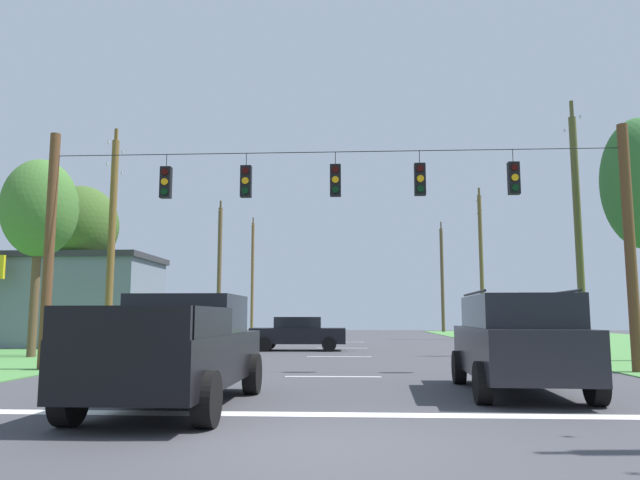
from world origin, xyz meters
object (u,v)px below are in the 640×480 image
at_px(utility_pole_far_left, 112,240).
at_px(utility_pole_distant_right, 219,269).
at_px(pickup_truck, 179,350).
at_px(utility_pole_mid_right, 578,229).
at_px(distant_car_crossing_white, 143,329).
at_px(tree_roadside_left, 40,209).
at_px(tree_roadside_right, 81,227).
at_px(utility_pole_near_left, 442,278).
at_px(distant_car_oncoming, 298,333).
at_px(utility_pole_far_right, 481,262).
at_px(suv_black, 517,341).
at_px(utility_pole_distant_left, 252,275).
at_px(overhead_signal_span, 333,231).
at_px(roadside_store, 22,301).

xyz_separation_m(utility_pole_far_left, utility_pole_distant_right, (0.33, 18.26, 0.25)).
height_order(pickup_truck, utility_pole_mid_right, utility_pole_mid_right).
height_order(distant_car_crossing_white, tree_roadside_left, tree_roadside_left).
bearing_deg(utility_pole_mid_right, pickup_truck, -131.21).
bearing_deg(pickup_truck, tree_roadside_right, 119.63).
relative_size(utility_pole_near_left, utility_pole_distant_right, 1.11).
bearing_deg(distant_car_crossing_white, distant_car_oncoming, -36.73).
distance_m(pickup_truck, tree_roadside_right, 21.96).
bearing_deg(utility_pole_far_right, utility_pole_mid_right, -88.96).
relative_size(suv_black, utility_pole_distant_left, 0.43).
height_order(distant_car_oncoming, tree_roadside_left, tree_roadside_left).
distance_m(overhead_signal_span, utility_pole_distant_left, 41.97).
xyz_separation_m(utility_pole_far_right, roadside_store, (-25.97, -10.88, -2.89)).
xyz_separation_m(overhead_signal_span, utility_pole_distant_right, (-8.84, 24.50, 0.86)).
distance_m(overhead_signal_span, distant_car_oncoming, 10.91).
relative_size(utility_pole_far_right, roadside_store, 0.76).
distance_m(overhead_signal_span, tree_roadside_left, 12.73).
bearing_deg(utility_pole_far_right, tree_roadside_left, -137.98).
height_order(utility_pole_near_left, utility_pole_distant_right, utility_pole_near_left).
distance_m(suv_black, distant_car_oncoming, 16.02).
distance_m(utility_pole_distant_left, roadside_store, 29.01).
height_order(suv_black, tree_roadside_right, tree_roadside_right).
height_order(distant_car_crossing_white, utility_pole_far_right, utility_pole_far_right).
xyz_separation_m(suv_black, tree_roadside_left, (-15.49, 9.70, 4.62)).
bearing_deg(tree_roadside_left, roadside_store, 121.95).
relative_size(overhead_signal_span, distant_car_crossing_white, 3.93).
distance_m(pickup_truck, utility_pole_distant_left, 48.39).
height_order(distant_car_oncoming, utility_pole_mid_right, utility_pole_mid_right).
bearing_deg(utility_pole_near_left, distant_car_oncoming, -109.59).
bearing_deg(roadside_store, utility_pole_near_left, 48.24).
relative_size(utility_pole_far_right, utility_pole_near_left, 0.95).
relative_size(utility_pole_far_right, utility_pole_distant_right, 1.06).
xyz_separation_m(distant_car_crossing_white, utility_pole_mid_right, (21.40, -10.40, 4.24)).
relative_size(utility_pole_mid_right, utility_pole_far_left, 1.13).
xyz_separation_m(utility_pole_near_left, utility_pole_distant_left, (-18.68, -1.28, 0.27)).
bearing_deg(utility_pole_distant_left, pickup_truck, -81.96).
distance_m(utility_pole_distant_right, roadside_store, 14.06).
distance_m(tree_roadside_right, roadside_store, 5.24).
bearing_deg(pickup_truck, roadside_store, 125.41).
height_order(pickup_truck, utility_pole_far_left, utility_pole_far_left).
relative_size(utility_pole_far_left, tree_roadside_right, 1.15).
bearing_deg(distant_car_oncoming, suv_black, -68.64).
relative_size(overhead_signal_span, distant_car_oncoming, 3.96).
xyz_separation_m(utility_pole_distant_right, utility_pole_distant_left, (-0.39, 16.42, 0.62)).
bearing_deg(roadside_store, pickup_truck, -54.59).
distance_m(utility_pole_far_left, tree_roadside_right, 6.92).
bearing_deg(distant_car_oncoming, utility_pole_far_left, -151.10).
xyz_separation_m(suv_black, tree_roadside_right, (-16.97, 16.48, 4.97)).
bearing_deg(utility_pole_far_left, utility_pole_distant_left, 90.10).
height_order(utility_pole_distant_right, tree_roadside_left, utility_pole_distant_right).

